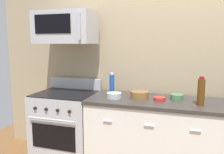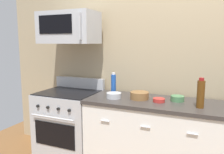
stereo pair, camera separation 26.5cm
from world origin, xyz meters
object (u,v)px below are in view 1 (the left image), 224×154
bowl_steel_prep (114,95)px  bowl_red_small (160,99)px  bowl_green_glaze (177,97)px  bowl_wooden_salad (140,95)px  microwave (65,28)px  bottle_wine_amber (201,92)px  range_oven (67,126)px  bottle_soda_blue (112,84)px

bowl_steel_prep → bowl_red_small: (0.52, 0.03, -0.01)m
bowl_red_small → bowl_green_glaze: 0.22m
bowl_wooden_salad → bowl_green_glaze: (0.41, 0.08, -0.01)m
bowl_steel_prep → microwave: bearing=170.2°
bowl_steel_prep → bowl_wooden_salad: (0.29, 0.08, 0.01)m
microwave → bowl_green_glaze: bearing=1.5°
bottle_wine_amber → bowl_green_glaze: 0.32m
bottle_wine_amber → bowl_red_small: bottle_wine_amber is taller
microwave → bowl_steel_prep: size_ratio=4.23×
microwave → bowl_wooden_salad: size_ratio=3.49×
bowl_wooden_salad → range_oven: bearing=-179.8°
bowl_steel_prep → range_oven: bearing=173.9°
bowl_red_small → bowl_green_glaze: size_ratio=0.88×
bowl_wooden_salad → bottle_wine_amber: bearing=-8.8°
bowl_steel_prep → bottle_soda_blue: bearing=114.1°
bowl_green_glaze → bowl_wooden_salad: bearing=-169.5°
bowl_red_small → range_oven: bearing=178.2°
range_oven → microwave: bearing=89.7°
bottle_wine_amber → bowl_green_glaze: size_ratio=2.03×
bottle_wine_amber → bowl_wooden_salad: 0.67m
range_oven → bottle_soda_blue: bearing=12.5°
range_oven → bowl_red_small: (1.20, -0.04, 0.47)m
microwave → bowl_wooden_salad: bearing=-2.5°
range_oven → bowl_steel_prep: (0.68, -0.07, 0.48)m
bottle_wine_amber → bowl_red_small: bearing=172.0°
bottle_soda_blue → bottle_wine_amber: 1.06m
bowl_red_small → bowl_green_glaze: bowl_green_glaze is taller
microwave → bowl_steel_prep: 1.05m
microwave → bowl_steel_prep: bearing=-9.8°
bottle_soda_blue → range_oven: bearing=-167.5°
range_oven → bowl_wooden_salad: range_oven is taller
bowl_steel_prep → bowl_wooden_salad: bowl_wooden_salad is taller
bowl_steel_prep → bowl_red_small: 0.52m
range_oven → bowl_green_glaze: size_ratio=7.16×
bottle_soda_blue → bottle_wine_amber: size_ratio=0.90×
range_oven → bottle_wine_amber: bottle_wine_amber is taller
range_oven → bottle_wine_amber: bearing=-3.5°
bowl_steel_prep → bowl_green_glaze: bowl_steel_prep is taller
bowl_red_small → bowl_steel_prep: bearing=-176.3°
microwave → range_oven: bearing=-90.3°
microwave → bottle_wine_amber: bearing=-5.0°
bottle_wine_amber → bowl_red_small: 0.45m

